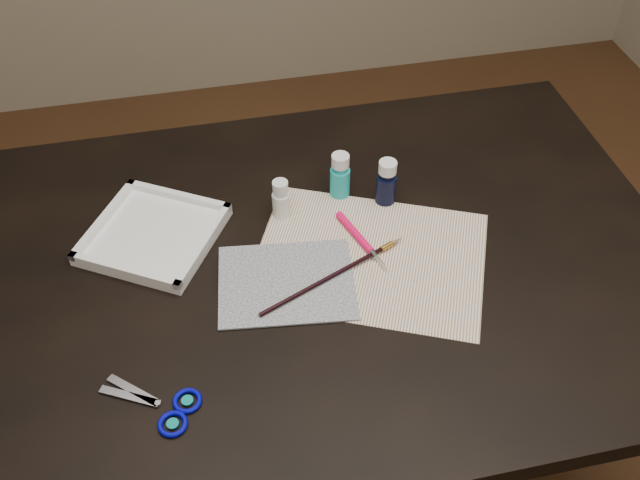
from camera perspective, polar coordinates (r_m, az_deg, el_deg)
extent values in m
cube|color=#422614|center=(1.90, 0.00, -17.41)|extent=(3.50, 3.50, 0.02)
cube|color=black|center=(1.57, 0.00, -10.97)|extent=(1.30, 0.90, 0.75)
cube|color=white|center=(1.28, 4.04, -1.39)|extent=(0.49, 0.44, 0.00)
cube|color=black|center=(1.23, -2.70, -3.40)|extent=(0.26, 0.21, 0.00)
cylinder|color=white|center=(1.33, -3.15, 3.31)|extent=(0.04, 0.04, 0.08)
cylinder|color=#1CAEB0|center=(1.37, 1.61, 5.21)|extent=(0.05, 0.05, 0.09)
cylinder|color=black|center=(1.36, 5.34, 4.65)|extent=(0.05, 0.05, 0.10)
cube|color=white|center=(1.34, -13.18, 0.51)|extent=(0.30, 0.30, 0.03)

